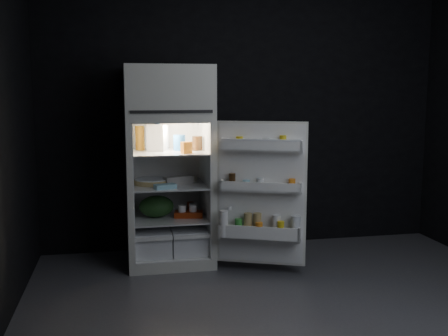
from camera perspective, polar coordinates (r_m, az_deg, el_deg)
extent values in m
cube|color=#4F4F54|center=(3.93, 8.24, -15.09)|extent=(4.00, 3.40, 0.00)
cube|color=black|center=(5.24, 2.26, 6.08)|extent=(4.00, 0.00, 2.70)
cube|color=silver|center=(4.94, -5.90, -9.45)|extent=(0.76, 0.70, 0.10)
cube|color=silver|center=(4.76, -10.27, -2.15)|extent=(0.05, 0.70, 1.20)
cube|color=silver|center=(4.83, -1.81, -1.88)|extent=(0.05, 0.70, 1.20)
cube|color=white|center=(5.10, -6.36, -1.37)|extent=(0.66, 0.05, 1.20)
cube|color=silver|center=(4.71, -6.13, 5.54)|extent=(0.76, 0.70, 0.06)
cube|color=silver|center=(4.71, -6.18, 8.46)|extent=(0.76, 0.70, 0.42)
cube|color=black|center=(4.36, -5.70, 6.12)|extent=(0.68, 0.01, 0.02)
cube|color=white|center=(4.74, -9.91, -2.19)|extent=(0.01, 0.65, 1.20)
cube|color=white|center=(4.80, -2.11, -1.94)|extent=(0.01, 0.65, 1.20)
cube|color=white|center=(4.69, -6.09, 5.11)|extent=(0.66, 0.65, 0.01)
cube|color=white|center=(4.90, -5.88, -8.94)|extent=(0.66, 0.65, 0.01)
cube|color=white|center=(4.71, -6.04, 1.76)|extent=(0.65, 0.63, 0.01)
cube|color=white|center=(4.75, -5.99, -1.83)|extent=(0.65, 0.63, 0.01)
cube|color=white|center=(4.82, -5.93, -5.35)|extent=(0.65, 0.63, 0.01)
cube|color=white|center=(4.87, -7.87, -7.65)|extent=(0.32, 0.59, 0.22)
cube|color=white|center=(4.90, -3.99, -7.49)|extent=(0.32, 0.59, 0.22)
cube|color=white|center=(4.54, -7.63, -7.67)|extent=(0.32, 0.02, 0.03)
cube|color=white|center=(4.57, -3.46, -7.50)|extent=(0.32, 0.02, 0.03)
cube|color=#FFE5B2|center=(4.64, -6.03, 4.82)|extent=(0.14, 0.14, 0.02)
cube|color=silver|center=(4.45, 4.11, -2.76)|extent=(0.72, 0.34, 1.22)
cube|color=white|center=(4.43, 4.06, -2.83)|extent=(0.66, 0.29, 1.18)
cube|color=white|center=(4.33, 4.04, 1.88)|extent=(0.66, 0.35, 0.02)
cube|color=white|center=(4.29, 3.98, 2.33)|extent=(0.63, 0.28, 0.10)
cube|color=white|center=(4.29, 8.41, 2.26)|extent=(0.05, 0.09, 0.10)
cube|color=white|center=(4.38, -0.24, 2.47)|extent=(0.05, 0.09, 0.10)
cube|color=white|center=(4.37, 3.98, -2.50)|extent=(0.66, 0.36, 0.02)
cube|color=white|center=(4.33, 3.92, -2.15)|extent=(0.63, 0.28, 0.09)
cube|color=white|center=(4.34, 8.31, -2.20)|extent=(0.06, 0.10, 0.09)
cube|color=white|center=(4.42, -0.26, -1.91)|extent=(0.06, 0.10, 0.09)
cube|color=white|center=(4.45, 3.90, -7.67)|extent=(0.68, 0.40, 0.02)
cube|color=white|center=(4.38, 3.80, -7.21)|extent=(0.63, 0.28, 0.13)
cube|color=white|center=(4.40, 8.19, -7.18)|extent=(0.07, 0.14, 0.13)
cube|color=white|center=(4.49, -0.31, -6.80)|extent=(0.07, 0.14, 0.13)
cube|color=white|center=(4.32, 4.05, 3.09)|extent=(0.64, 0.34, 0.02)
cylinder|color=yellow|center=(4.30, 6.43, 2.75)|extent=(0.07, 0.07, 0.12)
cylinder|color=silver|center=(4.32, 4.57, 2.62)|extent=(0.08, 0.08, 0.09)
cylinder|color=yellow|center=(4.35, 1.69, 2.76)|extent=(0.08, 0.08, 0.11)
cylinder|color=orange|center=(4.34, 7.40, -1.83)|extent=(0.07, 0.07, 0.10)
cylinder|color=silver|center=(4.36, 3.99, -1.74)|extent=(0.07, 0.07, 0.10)
cylinder|color=#86BFCF|center=(4.38, 2.43, -1.82)|extent=(0.08, 0.08, 0.08)
cylinder|color=black|center=(4.40, 0.89, -1.43)|extent=(0.07, 0.07, 0.13)
cylinder|color=silver|center=(4.39, 7.82, -6.46)|extent=(0.10, 0.10, 0.20)
cylinder|color=white|center=(4.40, 5.73, -6.38)|extent=(0.09, 0.09, 0.20)
cylinder|color=tan|center=(4.42, 3.65, -6.24)|extent=(0.09, 0.09, 0.21)
cylinder|color=tan|center=(4.43, 2.62, -6.22)|extent=(0.09, 0.09, 0.20)
cylinder|color=#338C33|center=(4.45, 1.60, -6.50)|extent=(0.08, 0.08, 0.15)
cylinder|color=yellow|center=(4.37, 6.19, -6.80)|extent=(0.07, 0.07, 0.16)
cylinder|color=orange|center=(4.39, 3.84, -6.82)|extent=(0.08, 0.08, 0.14)
cylinder|color=white|center=(4.41, 2.02, -6.99)|extent=(0.08, 0.08, 0.10)
cylinder|color=white|center=(4.43, -0.03, -6.08)|extent=(0.09, 0.09, 0.23)
cylinder|color=white|center=(4.43, 0.58, -4.37)|extent=(0.05, 0.05, 0.02)
cube|color=white|center=(4.73, -7.25, 3.31)|extent=(0.20, 0.20, 0.24)
cylinder|color=#2060AE|center=(4.76, -4.89, 2.77)|extent=(0.12, 0.12, 0.14)
cylinder|color=black|center=(4.75, -2.92, 2.71)|extent=(0.10, 0.10, 0.13)
cylinder|color=orange|center=(4.83, -9.13, 3.25)|extent=(0.11, 0.11, 0.22)
cube|color=orange|center=(4.52, -4.12, 2.23)|extent=(0.10, 0.09, 0.10)
cube|color=gray|center=(4.75, -5.01, -1.32)|extent=(0.28, 0.17, 0.07)
cylinder|color=tan|center=(4.78, -7.85, -1.49)|extent=(0.37, 0.37, 0.04)
cube|color=#86BFCF|center=(4.53, -6.42, -2.01)|extent=(0.20, 0.14, 0.04)
cube|color=beige|center=(4.87, -3.90, -1.19)|extent=(0.16, 0.14, 0.05)
ellipsoid|color=#193815|center=(4.79, -7.36, -4.17)|extent=(0.39, 0.37, 0.20)
cube|color=#952C0C|center=(4.78, -3.88, -5.04)|extent=(0.28, 0.18, 0.05)
cylinder|color=#952C0C|center=(4.99, -3.66, -4.24)|extent=(0.08, 0.08, 0.09)
cylinder|color=white|center=(4.95, -3.39, -4.34)|extent=(0.09, 0.09, 0.09)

